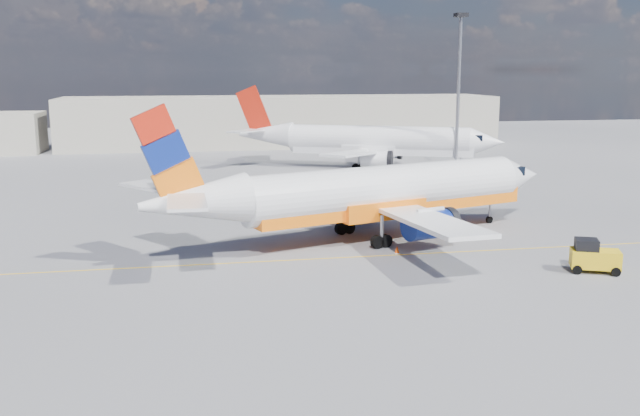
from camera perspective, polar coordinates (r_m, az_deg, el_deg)
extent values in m
plane|color=#5D5D61|center=(44.91, 3.47, -4.92)|extent=(240.00, 240.00, 0.00)
cube|color=yellow|center=(47.72, 2.59, -3.94)|extent=(70.00, 0.15, 0.01)
cube|color=#AAA393|center=(118.19, -3.09, 6.96)|extent=(70.00, 14.00, 8.00)
cylinder|color=white|center=(52.69, 5.33, 1.55)|extent=(22.47, 10.54, 3.48)
cone|color=white|center=(61.20, 15.65, 2.50)|extent=(5.00, 4.62, 3.48)
cone|color=white|center=(45.91, -10.10, 0.47)|extent=(7.86, 5.44, 3.31)
cube|color=black|center=(60.12, 14.71, 2.95)|extent=(2.41, 2.79, 0.72)
cube|color=orange|center=(53.18, 5.76, 0.34)|extent=(22.28, 9.96, 1.23)
cube|color=white|center=(58.03, 0.02, 1.55)|extent=(9.41, 12.12, 0.82)
cube|color=white|center=(46.29, 8.80, -1.02)|extent=(4.28, 12.53, 0.82)
cylinder|color=navy|center=(57.08, 3.08, 0.38)|extent=(4.12, 3.03, 1.95)
cylinder|color=navy|center=(49.71, 8.80, -1.34)|extent=(4.12, 3.03, 1.95)
cylinder|color=black|center=(57.96, 4.45, 0.52)|extent=(1.18, 2.20, 2.15)
cylinder|color=black|center=(50.72, 10.26, -1.13)|extent=(1.18, 2.20, 2.15)
cube|color=orange|center=(44.97, -12.08, 4.21)|extent=(4.66, 1.84, 6.40)
cube|color=white|center=(48.42, -13.14, 1.70)|extent=(4.87, 5.46, 0.18)
cube|color=white|center=(42.25, -10.61, 0.46)|extent=(2.32, 5.15, 0.18)
cylinder|color=#96969D|center=(59.47, 13.43, 0.02)|extent=(0.23, 0.23, 2.15)
cylinder|color=black|center=(59.67, 13.39, -0.92)|extent=(0.62, 0.42, 0.57)
cylinder|color=black|center=(54.22, 2.00, -1.62)|extent=(1.00, 0.67, 0.92)
cylinder|color=black|center=(50.21, 4.94, -2.68)|extent=(1.00, 0.67, 0.92)
cylinder|color=white|center=(89.91, 4.70, 5.47)|extent=(21.96, 12.43, 3.48)
cone|color=white|center=(88.85, 13.24, 5.15)|extent=(5.16, 4.86, 3.48)
cone|color=white|center=(93.31, -4.39, 5.90)|extent=(7.89, 5.96, 3.31)
cube|color=black|center=(88.82, 12.33, 5.55)|extent=(2.55, 2.86, 0.72)
cube|color=white|center=(89.95, 5.01, 4.71)|extent=(21.71, 11.87, 1.23)
cube|color=white|center=(97.28, 4.45, 5.35)|extent=(5.41, 12.67, 0.82)
cube|color=white|center=(83.24, 2.87, 4.41)|extent=(10.18, 11.67, 0.82)
cylinder|color=white|center=(94.56, 5.42, 4.58)|extent=(4.16, 3.29, 1.95)
cylinder|color=white|center=(85.52, 4.54, 3.91)|extent=(4.16, 3.29, 1.95)
cylinder|color=black|center=(94.35, 6.41, 4.54)|extent=(1.35, 2.17, 2.15)
cylinder|color=black|center=(85.28, 5.63, 3.87)|extent=(1.35, 2.17, 2.15)
cube|color=red|center=(93.57, -5.32, 7.81)|extent=(4.51, 2.26, 6.39)
cube|color=white|center=(96.84, -4.67, 6.47)|extent=(2.80, 5.33, 0.18)
cube|color=white|center=(90.65, -5.96, 6.14)|extent=(5.11, 5.30, 0.18)
cylinder|color=#96969D|center=(89.19, 11.20, 3.70)|extent=(0.24, 0.24, 2.15)
cylinder|color=black|center=(89.31, 11.17, 3.07)|extent=(0.62, 0.46, 0.57)
cylinder|color=black|center=(93.01, 3.65, 3.67)|extent=(1.00, 0.73, 0.92)
cylinder|color=black|center=(88.22, 3.10, 3.28)|extent=(1.00, 0.73, 0.92)
cylinder|color=black|center=(47.94, 19.65, -4.18)|extent=(0.60, 0.42, 0.56)
cylinder|color=black|center=(46.45, 19.89, -4.68)|extent=(0.60, 0.42, 0.56)
cylinder|color=black|center=(48.30, 22.27, -4.26)|extent=(0.60, 0.42, 0.56)
cylinder|color=black|center=(46.82, 22.60, -4.75)|extent=(0.60, 0.42, 0.56)
cube|color=yellow|center=(47.23, 21.15, -3.81)|extent=(3.27, 2.56, 1.11)
cube|color=black|center=(46.93, 20.56, -2.74)|extent=(1.75, 1.75, 0.67)
cube|color=white|center=(48.91, 6.17, -3.61)|extent=(0.37, 0.37, 0.04)
cone|color=#E84609|center=(48.85, 6.18, -3.31)|extent=(0.32, 0.32, 0.49)
cylinder|color=#96969D|center=(86.53, 10.99, 8.70)|extent=(0.40, 0.40, 18.24)
cube|color=black|center=(86.70, 11.23, 14.91)|extent=(1.37, 1.37, 0.46)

